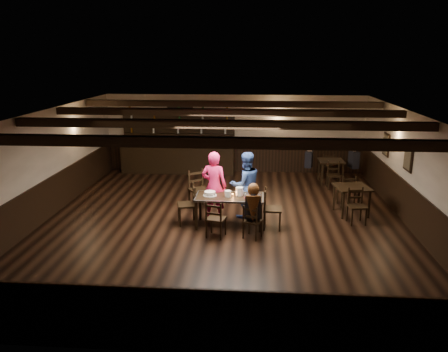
# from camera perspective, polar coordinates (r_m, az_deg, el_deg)

# --- Properties ---
(ground) EXTENTS (10.00, 10.00, 0.00)m
(ground) POSITION_cam_1_polar(r_m,az_deg,el_deg) (10.92, -0.04, -6.01)
(ground) COLOR black
(ground) RESTS_ON ground
(room_shell) EXTENTS (9.02, 10.02, 2.71)m
(room_shell) POSITION_cam_1_polar(r_m,az_deg,el_deg) (10.45, 0.03, 3.01)
(room_shell) COLOR beige
(room_shell) RESTS_ON ground
(dining_table) EXTENTS (1.64, 0.83, 0.75)m
(dining_table) POSITION_cam_1_polar(r_m,az_deg,el_deg) (10.48, 0.71, -3.04)
(dining_table) COLOR black
(dining_table) RESTS_ON ground
(chair_near_left) EXTENTS (0.49, 0.48, 0.86)m
(chair_near_left) POSITION_cam_1_polar(r_m,az_deg,el_deg) (9.84, -1.20, -5.34)
(chair_near_left) COLOR black
(chair_near_left) RESTS_ON ground
(chair_near_right) EXTENTS (0.49, 0.48, 0.80)m
(chair_near_right) POSITION_cam_1_polar(r_m,az_deg,el_deg) (9.82, 3.61, -5.68)
(chair_near_right) COLOR black
(chair_near_right) RESTS_ON ground
(chair_end_left) EXTENTS (0.53, 0.55, 0.98)m
(chair_end_left) POSITION_cam_1_polar(r_m,az_deg,el_deg) (10.67, -4.44, -3.31)
(chair_end_left) COLOR black
(chair_end_left) RESTS_ON ground
(chair_end_right) EXTENTS (0.45, 0.47, 0.96)m
(chair_end_right) POSITION_cam_1_polar(r_m,az_deg,el_deg) (10.43, 5.91, -3.88)
(chair_end_right) COLOR black
(chair_end_right) RESTS_ON ground
(chair_far_pushed) EXTENTS (0.66, 0.65, 1.03)m
(chair_far_pushed) POSITION_cam_1_polar(r_m,az_deg,el_deg) (11.80, -3.47, -1.30)
(chair_far_pushed) COLOR black
(chair_far_pushed) RESTS_ON ground
(woman_pink) EXTENTS (0.70, 0.52, 1.75)m
(woman_pink) POSITION_cam_1_polar(r_m,az_deg,el_deg) (10.83, -1.32, -1.32)
(woman_pink) COLOR #FF267E
(woman_pink) RESTS_ON ground
(man_blue) EXTENTS (1.02, 0.93, 1.70)m
(man_blue) POSITION_cam_1_polar(r_m,az_deg,el_deg) (11.02, 2.83, -1.17)
(man_blue) COLOR navy
(man_blue) RESTS_ON ground
(seated_person) EXTENTS (0.35, 0.53, 0.86)m
(seated_person) POSITION_cam_1_polar(r_m,az_deg,el_deg) (9.72, 3.83, -3.48)
(seated_person) COLOR black
(seated_person) RESTS_ON ground
(cake) EXTENTS (0.33, 0.33, 0.10)m
(cake) POSITION_cam_1_polar(r_m,az_deg,el_deg) (10.49, -1.86, -2.32)
(cake) COLOR white
(cake) RESTS_ON dining_table
(plate_stack_a) EXTENTS (0.16, 0.16, 0.15)m
(plate_stack_a) POSITION_cam_1_polar(r_m,az_deg,el_deg) (10.40, 0.51, -2.31)
(plate_stack_a) COLOR white
(plate_stack_a) RESTS_ON dining_table
(plate_stack_b) EXTENTS (0.17, 0.17, 0.20)m
(plate_stack_b) POSITION_cam_1_polar(r_m,az_deg,el_deg) (10.48, 2.03, -2.01)
(plate_stack_b) COLOR white
(plate_stack_b) RESTS_ON dining_table
(tea_light) EXTENTS (0.04, 0.04, 0.06)m
(tea_light) POSITION_cam_1_polar(r_m,az_deg,el_deg) (10.50, 1.13, -2.43)
(tea_light) COLOR #A5A8AD
(tea_light) RESTS_ON dining_table
(salt_shaker) EXTENTS (0.03, 0.03, 0.08)m
(salt_shaker) POSITION_cam_1_polar(r_m,az_deg,el_deg) (10.39, 2.81, -2.52)
(salt_shaker) COLOR silver
(salt_shaker) RESTS_ON dining_table
(pepper_shaker) EXTENTS (0.04, 0.04, 0.09)m
(pepper_shaker) POSITION_cam_1_polar(r_m,az_deg,el_deg) (10.30, 2.86, -2.66)
(pepper_shaker) COLOR #A5A8AD
(pepper_shaker) RESTS_ON dining_table
(drink_glass) EXTENTS (0.06, 0.06, 0.10)m
(drink_glass) POSITION_cam_1_polar(r_m,az_deg,el_deg) (10.57, 2.38, -2.14)
(drink_glass) COLOR silver
(drink_glass) RESTS_ON dining_table
(menu_red) EXTENTS (0.29, 0.21, 0.00)m
(menu_red) POSITION_cam_1_polar(r_m,az_deg,el_deg) (10.36, 3.45, -2.82)
(menu_red) COLOR maroon
(menu_red) RESTS_ON dining_table
(menu_blue) EXTENTS (0.28, 0.20, 0.00)m
(menu_blue) POSITION_cam_1_polar(r_m,az_deg,el_deg) (10.52, 3.97, -2.53)
(menu_blue) COLOR navy
(menu_blue) RESTS_ON dining_table
(bar_counter) EXTENTS (4.14, 0.70, 2.20)m
(bar_counter) POSITION_cam_1_polar(r_m,az_deg,el_deg) (15.45, -5.99, 3.16)
(bar_counter) COLOR black
(bar_counter) RESTS_ON ground
(back_table_a) EXTENTS (0.95, 0.95, 0.75)m
(back_table_a) POSITION_cam_1_polar(r_m,az_deg,el_deg) (11.72, 16.38, -1.78)
(back_table_a) COLOR black
(back_table_a) RESTS_ON ground
(back_table_b) EXTENTS (0.80, 0.80, 0.75)m
(back_table_b) POSITION_cam_1_polar(r_m,az_deg,el_deg) (14.46, 13.80, 1.62)
(back_table_b) COLOR black
(back_table_b) RESTS_ON ground
(bg_patron_left) EXTENTS (0.31, 0.41, 0.74)m
(bg_patron_left) POSITION_cam_1_polar(r_m,az_deg,el_deg) (14.49, 11.06, 2.58)
(bg_patron_left) COLOR black
(bg_patron_left) RESTS_ON ground
(bg_patron_right) EXTENTS (0.31, 0.42, 0.78)m
(bg_patron_right) POSITION_cam_1_polar(r_m,az_deg,el_deg) (14.72, 16.62, 2.50)
(bg_patron_right) COLOR black
(bg_patron_right) RESTS_ON ground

